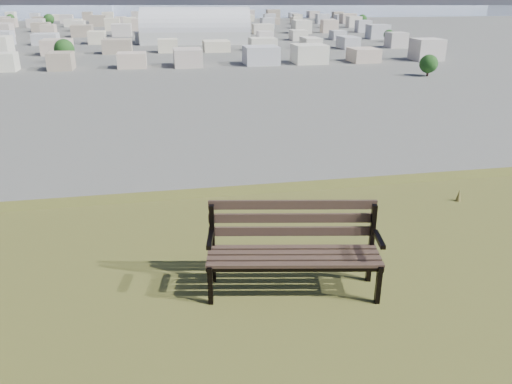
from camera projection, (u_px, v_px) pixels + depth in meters
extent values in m
cube|color=#473528|center=(295.00, 265.00, 4.74)|extent=(1.69, 0.38, 0.03)
cube|color=#473528|center=(294.00, 259.00, 4.85)|extent=(1.69, 0.38, 0.03)
cube|color=#473528|center=(293.00, 253.00, 4.95)|extent=(1.69, 0.38, 0.03)
cube|color=#473528|center=(292.00, 248.00, 5.06)|extent=(1.69, 0.38, 0.03)
cube|color=#473528|center=(292.00, 231.00, 5.07)|extent=(1.68, 0.34, 0.09)
cube|color=#473528|center=(292.00, 218.00, 5.04)|extent=(1.68, 0.34, 0.09)
cube|color=#473528|center=(293.00, 205.00, 5.01)|extent=(1.68, 0.34, 0.09)
cube|color=black|center=(210.00, 285.00, 4.80)|extent=(0.06, 0.06, 0.42)
cube|color=black|center=(213.00, 244.00, 5.09)|extent=(0.06, 0.06, 0.87)
cube|color=black|center=(211.00, 259.00, 4.91)|extent=(0.13, 0.47, 0.05)
cube|color=black|center=(210.00, 240.00, 4.77)|extent=(0.11, 0.34, 0.04)
cube|color=black|center=(379.00, 284.00, 4.81)|extent=(0.06, 0.06, 0.42)
cube|color=black|center=(371.00, 244.00, 5.10)|extent=(0.06, 0.06, 0.87)
cube|color=black|center=(376.00, 258.00, 4.92)|extent=(0.13, 0.47, 0.05)
cube|color=black|center=(379.00, 239.00, 4.78)|extent=(0.11, 0.34, 0.04)
cube|color=black|center=(295.00, 269.00, 4.75)|extent=(1.68, 0.34, 0.04)
cube|color=black|center=(292.00, 251.00, 5.08)|extent=(1.68, 0.34, 0.04)
cone|color=brown|center=(459.00, 195.00, 7.21)|extent=(0.08, 0.08, 0.18)
cube|color=silver|center=(196.00, 37.00, 282.55)|extent=(62.63, 31.90, 6.69)
cylinder|color=silver|center=(196.00, 31.00, 281.30)|extent=(62.63, 31.90, 25.42)
cube|color=#B8A99E|center=(67.00, 60.00, 187.97)|extent=(11.00, 11.00, 7.00)
cube|color=#BEAA97|center=(132.00, 58.00, 192.09)|extent=(11.00, 11.00, 7.00)
cube|color=#B0B0B4|center=(195.00, 57.00, 196.21)|extent=(11.00, 11.00, 7.00)
cube|color=beige|center=(255.00, 56.00, 200.33)|extent=(11.00, 11.00, 7.00)
cube|color=gray|center=(312.00, 54.00, 204.45)|extent=(11.00, 11.00, 7.00)
cube|color=beige|center=(367.00, 53.00, 208.57)|extent=(11.00, 11.00, 7.00)
cube|color=#BEB4AC|center=(420.00, 52.00, 212.69)|extent=(11.00, 11.00, 7.00)
cube|color=#BEAA97|center=(2.00, 48.00, 227.33)|extent=(11.00, 11.00, 7.00)
cube|color=#B0B0B4|center=(57.00, 47.00, 231.45)|extent=(11.00, 11.00, 7.00)
cube|color=beige|center=(111.00, 46.00, 235.57)|extent=(11.00, 11.00, 7.00)
cube|color=gray|center=(162.00, 45.00, 239.69)|extent=(11.00, 11.00, 7.00)
cube|color=beige|center=(212.00, 44.00, 243.81)|extent=(11.00, 11.00, 7.00)
cube|color=#BEB4AC|center=(260.00, 43.00, 247.93)|extent=(11.00, 11.00, 7.00)
cube|color=beige|center=(307.00, 42.00, 252.05)|extent=(11.00, 11.00, 7.00)
cube|color=#B8A99E|center=(352.00, 41.00, 256.17)|extent=(11.00, 11.00, 7.00)
cube|color=#BEAA97|center=(395.00, 41.00, 260.29)|extent=(11.00, 11.00, 7.00)
cube|color=gray|center=(4.00, 39.00, 270.81)|extent=(11.00, 11.00, 7.00)
cube|color=beige|center=(51.00, 38.00, 274.93)|extent=(11.00, 11.00, 7.00)
cube|color=#BEB4AC|center=(96.00, 37.00, 279.05)|extent=(11.00, 11.00, 7.00)
cube|color=beige|center=(140.00, 36.00, 283.17)|extent=(11.00, 11.00, 7.00)
cube|color=#B8A99E|center=(182.00, 36.00, 287.29)|extent=(11.00, 11.00, 7.00)
cube|color=#BEAA97|center=(224.00, 35.00, 291.41)|extent=(11.00, 11.00, 7.00)
cube|color=#B0B0B4|center=(264.00, 35.00, 295.53)|extent=(11.00, 11.00, 7.00)
cube|color=beige|center=(303.00, 34.00, 299.65)|extent=(11.00, 11.00, 7.00)
cube|color=gray|center=(341.00, 33.00, 303.77)|extent=(11.00, 11.00, 7.00)
cube|color=beige|center=(378.00, 33.00, 307.89)|extent=(11.00, 11.00, 7.00)
cube|color=#B8A99E|center=(6.00, 32.00, 314.29)|extent=(11.00, 11.00, 7.00)
cube|color=#BEAA97|center=(46.00, 31.00, 318.41)|extent=(11.00, 11.00, 7.00)
cube|color=#B0B0B4|center=(85.00, 31.00, 322.53)|extent=(11.00, 11.00, 7.00)
cube|color=beige|center=(123.00, 30.00, 326.65)|extent=(11.00, 11.00, 7.00)
cube|color=gray|center=(160.00, 30.00, 330.77)|extent=(11.00, 11.00, 7.00)
cube|color=beige|center=(196.00, 29.00, 334.89)|extent=(11.00, 11.00, 7.00)
cube|color=#BEB4AC|center=(232.00, 29.00, 339.01)|extent=(11.00, 11.00, 7.00)
cube|color=beige|center=(266.00, 28.00, 343.13)|extent=(11.00, 11.00, 7.00)
cube|color=#B8A99E|center=(300.00, 28.00, 347.25)|extent=(11.00, 11.00, 7.00)
cube|color=#BEAA97|center=(333.00, 28.00, 351.37)|extent=(11.00, 11.00, 7.00)
cube|color=#B0B0B4|center=(365.00, 27.00, 355.49)|extent=(11.00, 11.00, 7.00)
cube|color=beige|center=(7.00, 27.00, 357.77)|extent=(11.00, 11.00, 7.00)
cube|color=#BEB4AC|center=(42.00, 26.00, 361.89)|extent=(11.00, 11.00, 7.00)
cube|color=beige|center=(77.00, 26.00, 366.01)|extent=(11.00, 11.00, 7.00)
cube|color=#B8A99E|center=(110.00, 26.00, 370.13)|extent=(11.00, 11.00, 7.00)
cube|color=#BEAA97|center=(143.00, 25.00, 374.25)|extent=(11.00, 11.00, 7.00)
cube|color=#B0B0B4|center=(176.00, 25.00, 378.37)|extent=(11.00, 11.00, 7.00)
cube|color=beige|center=(207.00, 25.00, 382.49)|extent=(11.00, 11.00, 7.00)
cube|color=gray|center=(238.00, 24.00, 386.61)|extent=(11.00, 11.00, 7.00)
cube|color=beige|center=(268.00, 24.00, 390.73)|extent=(11.00, 11.00, 7.00)
cube|color=#BEB4AC|center=(298.00, 23.00, 394.85)|extent=(11.00, 11.00, 7.00)
cube|color=beige|center=(327.00, 23.00, 398.97)|extent=(11.00, 11.00, 7.00)
cube|color=#B8A99E|center=(355.00, 23.00, 403.09)|extent=(11.00, 11.00, 7.00)
cube|color=beige|center=(8.00, 23.00, 401.25)|extent=(11.00, 11.00, 7.00)
cube|color=gray|center=(39.00, 23.00, 405.37)|extent=(11.00, 11.00, 7.00)
cube|color=beige|center=(70.00, 22.00, 409.49)|extent=(11.00, 11.00, 7.00)
cube|color=#BEB4AC|center=(100.00, 22.00, 413.61)|extent=(11.00, 11.00, 7.00)
cube|color=beige|center=(130.00, 22.00, 417.73)|extent=(11.00, 11.00, 7.00)
cube|color=#B8A99E|center=(159.00, 21.00, 421.85)|extent=(11.00, 11.00, 7.00)
cube|color=#BEAA97|center=(188.00, 21.00, 425.97)|extent=(11.00, 11.00, 7.00)
cube|color=#B0B0B4|center=(215.00, 21.00, 430.09)|extent=(11.00, 11.00, 7.00)
cube|color=beige|center=(243.00, 20.00, 434.21)|extent=(11.00, 11.00, 7.00)
cube|color=gray|center=(270.00, 20.00, 438.33)|extent=(11.00, 11.00, 7.00)
cube|color=beige|center=(296.00, 20.00, 442.45)|extent=(11.00, 11.00, 7.00)
cube|color=#BEB4AC|center=(322.00, 20.00, 446.57)|extent=(11.00, 11.00, 7.00)
cube|color=beige|center=(348.00, 19.00, 450.69)|extent=(11.00, 11.00, 7.00)
cube|color=#B0B0B4|center=(8.00, 20.00, 444.73)|extent=(11.00, 11.00, 7.00)
cube|color=beige|center=(37.00, 19.00, 448.85)|extent=(11.00, 11.00, 7.00)
cube|color=gray|center=(65.00, 19.00, 452.97)|extent=(11.00, 11.00, 7.00)
cube|color=beige|center=(92.00, 19.00, 457.09)|extent=(11.00, 11.00, 7.00)
cube|color=#BEB4AC|center=(119.00, 19.00, 461.21)|extent=(11.00, 11.00, 7.00)
cube|color=beige|center=(146.00, 18.00, 465.33)|extent=(11.00, 11.00, 7.00)
cube|color=#B8A99E|center=(172.00, 18.00, 469.45)|extent=(11.00, 11.00, 7.00)
cube|color=#BEAA97|center=(197.00, 18.00, 473.57)|extent=(11.00, 11.00, 7.00)
cube|color=#B0B0B4|center=(222.00, 18.00, 477.69)|extent=(11.00, 11.00, 7.00)
cube|color=beige|center=(247.00, 17.00, 481.81)|extent=(11.00, 11.00, 7.00)
cube|color=gray|center=(271.00, 17.00, 485.93)|extent=(11.00, 11.00, 7.00)
cube|color=beige|center=(295.00, 17.00, 490.05)|extent=(11.00, 11.00, 7.00)
cube|color=#BEB4AC|center=(318.00, 17.00, 494.17)|extent=(11.00, 11.00, 7.00)
cube|color=beige|center=(341.00, 17.00, 498.29)|extent=(11.00, 11.00, 7.00)
cube|color=#B0B0B4|center=(9.00, 17.00, 488.21)|extent=(11.00, 11.00, 7.00)
cube|color=beige|center=(35.00, 17.00, 492.33)|extent=(11.00, 11.00, 7.00)
cube|color=gray|center=(60.00, 17.00, 496.45)|extent=(11.00, 11.00, 7.00)
cube|color=beige|center=(86.00, 16.00, 500.57)|extent=(11.00, 11.00, 7.00)
cube|color=#BEB4AC|center=(110.00, 16.00, 504.69)|extent=(11.00, 11.00, 7.00)
cube|color=beige|center=(134.00, 16.00, 508.81)|extent=(11.00, 11.00, 7.00)
cube|color=#B8A99E|center=(158.00, 16.00, 512.93)|extent=(11.00, 11.00, 7.00)
cube|color=#BEAA97|center=(182.00, 16.00, 517.05)|extent=(11.00, 11.00, 7.00)
cube|color=#B0B0B4|center=(205.00, 15.00, 521.17)|extent=(11.00, 11.00, 7.00)
cube|color=beige|center=(228.00, 15.00, 525.29)|extent=(11.00, 11.00, 7.00)
cube|color=gray|center=(250.00, 15.00, 529.41)|extent=(11.00, 11.00, 7.00)
cube|color=beige|center=(272.00, 15.00, 533.53)|extent=(11.00, 11.00, 7.00)
cube|color=#BEB4AC|center=(294.00, 15.00, 537.65)|extent=(11.00, 11.00, 7.00)
cube|color=beige|center=(315.00, 14.00, 541.77)|extent=(11.00, 11.00, 7.00)
cube|color=#B8A99E|center=(336.00, 14.00, 545.89)|extent=(11.00, 11.00, 7.00)
cylinder|color=#2F1D17|center=(428.00, 73.00, 174.09)|extent=(0.80, 0.80, 2.10)
sphere|color=#143312|center=(429.00, 64.00, 172.91)|extent=(6.30, 6.30, 6.30)
cylinder|color=#2F1D17|center=(66.00, 59.00, 206.31)|extent=(0.80, 0.80, 2.70)
sphere|color=#143312|center=(64.00, 49.00, 204.79)|extent=(8.10, 8.10, 8.10)
cylinder|color=#2F1D17|center=(388.00, 40.00, 290.28)|extent=(0.80, 0.80, 1.95)
sphere|color=#143312|center=(389.00, 35.00, 289.18)|extent=(5.85, 5.85, 5.85)
cylinder|color=#2F1D17|center=(238.00, 27.00, 387.50)|extent=(0.80, 0.80, 2.25)
sphere|color=#143312|center=(238.00, 23.00, 386.23)|extent=(6.75, 6.75, 6.75)
cylinder|color=#2F1D17|center=(50.00, 24.00, 416.29)|extent=(0.80, 0.80, 2.85)
sphere|color=#143312|center=(49.00, 19.00, 414.68)|extent=(8.55, 8.55, 8.55)
cylinder|color=#2F1D17|center=(11.00, 22.00, 445.93)|extent=(0.80, 0.80, 2.40)
sphere|color=#143312|center=(11.00, 18.00, 444.58)|extent=(7.20, 7.20, 7.20)
cylinder|color=#2F1D17|center=(230.00, 39.00, 293.02)|extent=(0.80, 0.80, 2.10)
sphere|color=#143312|center=(230.00, 34.00, 291.83)|extent=(6.30, 6.30, 6.30)
cylinder|color=#2F1D17|center=(362.00, 24.00, 424.54)|extent=(0.80, 0.80, 2.55)
sphere|color=#143312|center=(362.00, 19.00, 423.11)|extent=(7.65, 7.65, 7.65)
cube|color=#8E9EB5|center=(157.00, 8.00, 833.02)|extent=(2400.00, 700.00, 0.12)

